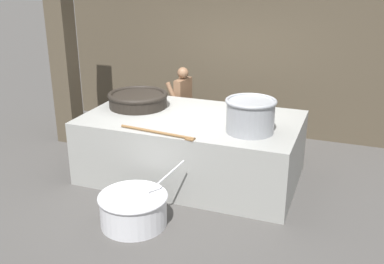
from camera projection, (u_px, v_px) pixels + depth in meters
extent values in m
plane|color=#474442|center=(192.00, 175.00, 7.35)|extent=(60.00, 60.00, 0.00)
cube|color=#4C4233|center=(236.00, 42.00, 8.89)|extent=(7.25, 0.24, 3.59)
cube|color=#4C4233|center=(63.00, 48.00, 8.25)|extent=(0.38, 0.38, 3.59)
cube|color=gray|center=(192.00, 147.00, 7.17)|extent=(3.33, 1.93, 1.02)
cylinder|color=black|center=(138.00, 101.00, 7.46)|extent=(0.96, 0.96, 0.20)
torus|color=black|center=(138.00, 95.00, 7.42)|extent=(1.00, 1.00, 0.08)
cylinder|color=gray|center=(250.00, 117.00, 6.29)|extent=(0.68, 0.68, 0.45)
torus|color=gray|center=(251.00, 101.00, 6.21)|extent=(0.72, 0.72, 0.05)
cylinder|color=brown|center=(157.00, 132.00, 6.30)|extent=(1.17, 0.16, 0.04)
cube|color=brown|center=(190.00, 139.00, 6.08)|extent=(0.13, 0.11, 0.02)
cylinder|color=brown|center=(181.00, 126.00, 8.50)|extent=(0.11, 0.11, 0.73)
cylinder|color=brown|center=(185.00, 124.00, 8.63)|extent=(0.11, 0.11, 0.73)
cube|color=olive|center=(183.00, 118.00, 8.52)|extent=(0.21, 0.25, 0.48)
cube|color=brown|center=(183.00, 93.00, 8.35)|extent=(0.21, 0.46, 0.54)
cylinder|color=brown|center=(173.00, 95.00, 8.21)|extent=(0.30, 0.13, 0.50)
cylinder|color=brown|center=(185.00, 90.00, 8.57)|extent=(0.30, 0.13, 0.50)
sphere|color=brown|center=(183.00, 73.00, 8.21)|extent=(0.21, 0.21, 0.21)
cylinder|color=silver|center=(134.00, 210.00, 5.91)|extent=(0.88, 0.88, 0.41)
torus|color=silver|center=(133.00, 197.00, 5.84)|extent=(0.92, 0.92, 0.04)
cylinder|color=#6B9347|center=(133.00, 204.00, 5.88)|extent=(0.77, 0.77, 0.10)
sphere|color=silver|center=(144.00, 196.00, 5.91)|extent=(0.16, 0.16, 0.16)
cylinder|color=silver|center=(164.00, 178.00, 5.95)|extent=(0.44, 0.43, 0.42)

